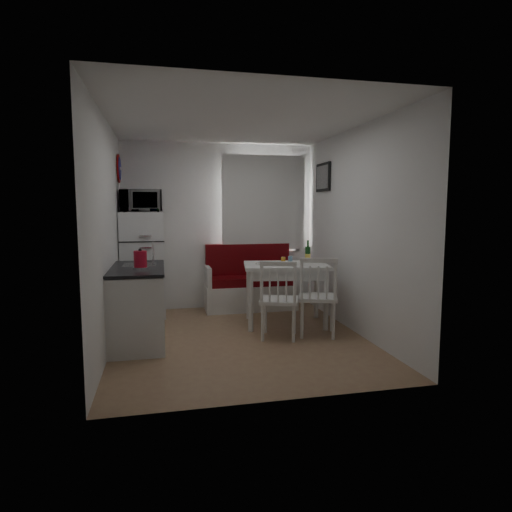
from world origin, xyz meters
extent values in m
cube|color=#956D4F|center=(0.00, 0.00, 0.00)|extent=(3.00, 3.50, 0.02)
cube|color=white|center=(0.00, 0.00, 2.60)|extent=(3.00, 3.50, 0.02)
cube|color=white|center=(0.00, 1.75, 1.30)|extent=(3.00, 0.02, 2.60)
cube|color=white|center=(0.00, -1.75, 1.30)|extent=(3.00, 0.02, 2.60)
cube|color=white|center=(-1.50, 0.00, 1.30)|extent=(0.02, 3.50, 2.60)
cube|color=white|center=(1.50, 0.00, 1.30)|extent=(0.02, 3.50, 2.60)
cube|color=white|center=(0.70, 1.72, 1.62)|extent=(1.22, 0.06, 1.47)
cube|color=white|center=(0.70, 1.65, 1.68)|extent=(1.35, 0.02, 1.50)
cube|color=white|center=(-1.20, 0.15, 0.43)|extent=(0.60, 1.30, 0.86)
cube|color=black|center=(-1.20, 0.15, 0.89)|extent=(0.62, 1.32, 0.03)
cube|color=#99999E|center=(-1.18, 0.40, 0.85)|extent=(0.40, 0.40, 0.10)
cylinder|color=silver|center=(-1.02, 0.58, 1.03)|extent=(0.02, 0.02, 0.26)
cylinder|color=navy|center=(-1.47, 1.45, 2.15)|extent=(0.03, 0.40, 0.40)
cube|color=black|center=(1.48, 1.10, 2.05)|extent=(0.04, 0.52, 0.42)
cube|color=white|center=(0.44, 1.48, 0.20)|extent=(1.42, 0.55, 0.39)
cube|color=#5B060B|center=(0.44, 1.48, 0.46)|extent=(1.36, 0.50, 0.13)
cube|color=#5B060B|center=(0.44, 1.69, 0.77)|extent=(1.36, 0.11, 0.50)
cube|color=white|center=(0.73, 0.51, 0.82)|extent=(1.23, 0.95, 0.04)
cube|color=white|center=(0.73, 0.51, 0.73)|extent=(1.10, 0.82, 0.13)
cylinder|color=white|center=(0.73, 0.51, 0.40)|extent=(0.07, 0.07, 0.79)
cube|color=white|center=(0.48, -0.06, 0.47)|extent=(0.57, 0.56, 0.04)
cube|color=white|center=(0.48, -0.25, 0.73)|extent=(0.42, 0.19, 0.48)
cube|color=white|center=(0.98, -0.06, 0.48)|extent=(0.59, 0.58, 0.04)
cube|color=white|center=(0.98, -0.26, 0.75)|extent=(0.44, 0.19, 0.49)
cube|color=white|center=(-1.18, 1.40, 0.77)|extent=(0.61, 0.61, 1.54)
imported|color=white|center=(-1.18, 1.35, 1.69)|extent=(0.57, 0.39, 0.32)
cylinder|color=red|center=(-1.15, -0.06, 1.02)|extent=(0.17, 0.17, 0.23)
cylinder|color=orange|center=(0.68, 0.46, 0.89)|extent=(0.06, 0.06, 0.10)
cylinder|color=#72A0C3|center=(0.81, 0.56, 0.89)|extent=(0.06, 0.06, 0.10)
cylinder|color=white|center=(0.43, 0.53, 0.85)|extent=(0.23, 0.23, 0.02)
camera|label=1|loc=(-0.91, -5.02, 1.59)|focal=30.00mm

